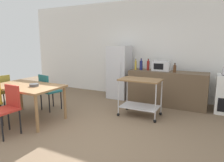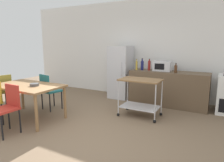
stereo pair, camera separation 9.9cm
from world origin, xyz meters
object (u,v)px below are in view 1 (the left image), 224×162
bottle_sparkling_water (148,65)px  bottle_soy_sauce (136,65)px  kitchen_cart (140,91)px  chair_red (7,107)px  fruit_bowl (34,85)px  microwave (161,66)px  chair_teal (48,90)px  dining_table (27,89)px  chair_olive (0,91)px  bottle_wine (175,69)px  refrigerator (119,72)px  bottle_sesame_oil (141,65)px

bottle_sparkling_water → bottle_soy_sauce: bearing=-162.4°
kitchen_cart → bottle_sparkling_water: bottle_sparkling_water is taller
chair_red → kitchen_cart: bearing=50.0°
fruit_bowl → bottle_soy_sauce: bearing=60.0°
bottle_sparkling_water → microwave: bottle_sparkling_water is taller
chair_teal → bottle_sparkling_water: bottle_sparkling_water is taller
dining_table → chair_olive: chair_olive is taller
microwave → bottle_wine: size_ratio=1.92×
microwave → bottle_wine: (0.38, -0.17, -0.03)m
chair_olive → refrigerator: size_ratio=0.57×
chair_olive → kitchen_cart: bearing=121.6°
bottle_sesame_oil → chair_olive: bearing=-138.5°
refrigerator → kitchen_cart: size_ratio=1.70×
bottle_soy_sauce → dining_table: bearing=-123.8°
refrigerator → chair_red: bearing=-102.4°
bottle_sparkling_water → bottle_wine: size_ratio=1.31×
bottle_soy_sauce → bottle_wine: (1.05, -0.01, -0.03)m
kitchen_cart → bottle_soy_sauce: 1.26m
dining_table → bottle_wine: 3.53m
chair_teal → kitchen_cart: size_ratio=0.98×
refrigerator → microwave: 1.28m
refrigerator → fruit_bowl: bearing=-107.0°
bottle_soy_sauce → bottle_wine: size_ratio=1.28×
bottle_soy_sauce → microwave: bottle_soy_sauce is taller
bottle_sesame_oil → refrigerator: bearing=171.4°
chair_olive → bottle_sesame_oil: size_ratio=2.77×
bottle_wine → microwave: bearing=155.3°
bottle_sparkling_water → chair_red: bearing=-117.2°
dining_table → bottle_sesame_oil: bottle_sesame_oil is taller
bottle_sparkling_water → bottle_wine: (0.73, -0.12, -0.04)m
refrigerator → microwave: size_ratio=3.37×
chair_red → bottle_wine: (2.34, 3.01, 0.48)m
dining_table → bottle_soy_sauce: 2.85m
dining_table → bottle_sparkling_water: bearing=52.3°
kitchen_cart → bottle_sparkling_water: bearing=99.1°
chair_olive → refrigerator: 3.18m
bottle_wine → dining_table: bearing=-138.3°
chair_red → kitchen_cart: 2.66m
dining_table → chair_teal: (-0.04, 0.65, -0.15)m
bottle_sesame_oil → bottle_sparkling_water: bearing=8.7°
dining_table → fruit_bowl: (0.22, 0.01, 0.11)m
chair_olive → chair_teal: size_ratio=1.00×
chair_teal → bottle_sesame_oil: bottle_sesame_oil is taller
bottle_sesame_oil → fruit_bowl: 2.85m
bottle_sparkling_water → bottle_sesame_oil: bearing=-171.3°
chair_red → fruit_bowl: 0.73m
refrigerator → bottle_soy_sauce: 0.66m
bottle_sparkling_water → chair_teal: bearing=-137.0°
chair_teal → bottle_sparkling_water: (1.93, 1.80, 0.52)m
chair_red → chair_olive: same height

